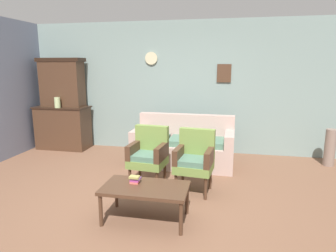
# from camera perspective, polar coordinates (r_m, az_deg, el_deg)

# --- Properties ---
(ground_plane) EXTENTS (7.68, 7.68, 0.00)m
(ground_plane) POSITION_cam_1_polar(r_m,az_deg,el_deg) (4.02, -4.06, -14.94)
(ground_plane) COLOR brown
(wall_back_with_decor) EXTENTS (6.40, 0.09, 2.70)m
(wall_back_with_decor) POSITION_cam_1_polar(r_m,az_deg,el_deg) (6.18, 2.34, 7.52)
(wall_back_with_decor) COLOR gray
(wall_back_with_decor) RESTS_ON ground
(side_cabinet) EXTENTS (1.16, 0.55, 0.93)m
(side_cabinet) POSITION_cam_1_polar(r_m,az_deg,el_deg) (6.83, -19.71, -0.26)
(side_cabinet) COLOR #472D1E
(side_cabinet) RESTS_ON ground
(cabinet_upper_hutch) EXTENTS (0.99, 0.38, 1.03)m
(cabinet_upper_hutch) POSITION_cam_1_polar(r_m,az_deg,el_deg) (6.78, -19.94, 8.05)
(cabinet_upper_hutch) COLOR #472D1E
(cabinet_upper_hutch) RESTS_ON side_cabinet
(vase_on_cabinet) EXTENTS (0.12, 0.12, 0.22)m
(vase_on_cabinet) POSITION_cam_1_polar(r_m,az_deg,el_deg) (6.59, -20.75, 4.31)
(vase_on_cabinet) COLOR #B3C589
(vase_on_cabinet) RESTS_ON side_cabinet
(floral_couch) EXTENTS (1.82, 0.84, 0.90)m
(floral_couch) POSITION_cam_1_polar(r_m,az_deg,el_deg) (5.41, 3.04, -4.14)
(floral_couch) COLOR tan
(floral_couch) RESTS_ON ground
(armchair_row_middle) EXTENTS (0.56, 0.54, 0.90)m
(armchair_row_middle) POSITION_cam_1_polar(r_m,az_deg,el_deg) (4.44, -3.79, -5.35)
(armchair_row_middle) COLOR olive
(armchair_row_middle) RESTS_ON ground
(armchair_near_cabinet) EXTENTS (0.57, 0.54, 0.90)m
(armchair_near_cabinet) POSITION_cam_1_polar(r_m,az_deg,el_deg) (4.24, 5.22, -6.24)
(armchair_near_cabinet) COLOR olive
(armchair_near_cabinet) RESTS_ON ground
(coffee_table) EXTENTS (1.00, 0.56, 0.42)m
(coffee_table) POSITION_cam_1_polar(r_m,az_deg,el_deg) (3.51, -4.43, -12.32)
(coffee_table) COLOR #472D1E
(coffee_table) RESTS_ON ground
(book_stack_on_table) EXTENTS (0.13, 0.12, 0.09)m
(book_stack_on_table) POSITION_cam_1_polar(r_m,az_deg,el_deg) (3.58, -6.44, -10.27)
(book_stack_on_table) COLOR #ED675C
(book_stack_on_table) RESTS_ON coffee_table
(floor_vase_by_wall) EXTENTS (0.19, 0.19, 0.68)m
(floor_vase_by_wall) POSITION_cam_1_polar(r_m,az_deg,el_deg) (6.09, 29.02, -3.70)
(floor_vase_by_wall) COLOR #806A5E
(floor_vase_by_wall) RESTS_ON ground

